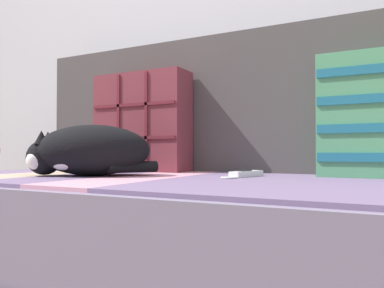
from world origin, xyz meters
name	(u,v)px	position (x,y,z in m)	size (l,w,h in m)	color
couch	(181,241)	(0.00, 0.10, 0.19)	(1.78, 0.91, 0.39)	#3D3838
sofa_backrest	(226,104)	(0.00, 0.48, 0.66)	(1.74, 0.14, 0.54)	#474242
throw_pillow_quilted	(142,123)	(-0.31, 0.33, 0.59)	(0.40, 0.14, 0.39)	brown
sleeping_cat	(87,151)	(-0.30, 0.00, 0.47)	(0.43, 0.37, 0.17)	black
game_remote_far	(245,174)	(0.18, 0.18, 0.40)	(0.09, 0.19, 0.02)	white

